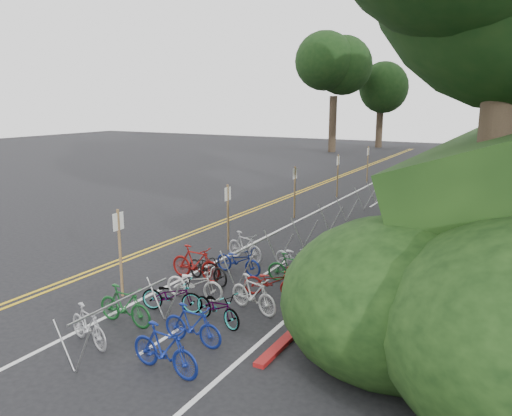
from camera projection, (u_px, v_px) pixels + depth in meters
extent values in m
plane|color=black|center=(123.00, 289.00, 14.91)|extent=(120.00, 120.00, 0.00)
cube|color=gold|center=(235.00, 216.00, 24.49)|extent=(0.12, 80.00, 0.01)
cube|color=gold|center=(240.00, 216.00, 24.34)|extent=(0.12, 80.00, 0.01)
cube|color=silver|center=(293.00, 223.00, 23.00)|extent=(0.12, 80.00, 0.01)
cube|color=silver|center=(384.00, 234.00, 21.02)|extent=(0.12, 80.00, 0.01)
cube|color=silver|center=(161.00, 340.00, 11.73)|extent=(0.10, 1.60, 0.01)
cube|color=silver|center=(275.00, 267.00, 16.87)|extent=(0.10, 1.60, 0.01)
cube|color=silver|center=(336.00, 228.00, 22.01)|extent=(0.10, 1.60, 0.01)
cube|color=silver|center=(374.00, 204.00, 27.15)|extent=(0.10, 1.60, 0.01)
cube|color=silver|center=(400.00, 188.00, 32.29)|extent=(0.10, 1.60, 0.01)
cube|color=silver|center=(419.00, 176.00, 37.43)|extent=(0.10, 1.60, 0.01)
cube|color=silver|center=(433.00, 167.00, 42.56)|extent=(0.10, 1.60, 0.01)
cube|color=maroon|center=(406.00, 225.00, 22.49)|extent=(0.25, 28.00, 0.10)
cube|color=#382819|center=(454.00, 191.00, 30.72)|extent=(1.40, 44.00, 0.16)
ellipsoid|color=#284C19|center=(391.00, 265.00, 13.86)|extent=(2.00, 2.80, 1.60)
ellipsoid|color=#284C19|center=(450.00, 215.00, 17.66)|extent=(2.60, 3.64, 2.08)
ellipsoid|color=#284C19|center=(499.00, 182.00, 22.14)|extent=(2.20, 3.08, 1.76)
ellipsoid|color=#284C19|center=(478.00, 173.00, 28.03)|extent=(3.00, 4.20, 2.40)
ellipsoid|color=#284C19|center=(499.00, 160.00, 32.81)|extent=(2.40, 3.36, 1.92)
ellipsoid|color=#284C19|center=(408.00, 243.00, 16.56)|extent=(1.80, 2.52, 1.44)
ellipsoid|color=black|center=(400.00, 295.00, 11.31)|extent=(5.28, 6.16, 3.52)
cylinder|color=#2D2319|center=(494.00, 155.00, 12.11)|extent=(0.82, 0.82, 6.04)
cylinder|color=#2D2319|center=(333.00, 124.00, 54.49)|extent=(0.82, 0.82, 6.04)
ellipsoid|color=black|center=(334.00, 72.00, 53.33)|extent=(8.26, 8.26, 7.85)
cylinder|color=#2D2319|center=(379.00, 124.00, 59.97)|extent=(0.80, 0.80, 5.58)
ellipsoid|color=black|center=(382.00, 82.00, 58.93)|extent=(7.23, 7.23, 6.87)
cylinder|color=gray|center=(122.00, 300.00, 11.39)|extent=(0.05, 3.12, 0.05)
cylinder|color=gray|center=(64.00, 345.00, 10.38)|extent=(0.55, 0.04, 1.06)
cylinder|color=gray|center=(83.00, 352.00, 10.12)|extent=(0.55, 0.04, 1.06)
cylinder|color=gray|center=(155.00, 298.00, 12.88)|extent=(0.55, 0.04, 1.06)
cylinder|color=gray|center=(173.00, 302.00, 12.62)|extent=(0.55, 0.04, 1.06)
cylinder|color=gray|center=(259.00, 241.00, 15.82)|extent=(0.05, 3.00, 0.05)
cylinder|color=gray|center=(228.00, 270.00, 14.88)|extent=(0.58, 0.04, 1.13)
cylinder|color=gray|center=(244.00, 273.00, 14.61)|extent=(0.58, 0.04, 1.13)
cylinder|color=gray|center=(271.00, 247.00, 17.27)|extent=(0.58, 0.04, 1.13)
cylinder|color=gray|center=(286.00, 249.00, 17.01)|extent=(0.58, 0.04, 1.13)
cylinder|color=gray|center=(318.00, 212.00, 20.10)|extent=(0.05, 3.00, 0.05)
cylinder|color=gray|center=(297.00, 232.00, 19.16)|extent=(0.58, 0.04, 1.13)
cylinder|color=gray|center=(311.00, 234.00, 18.89)|extent=(0.58, 0.04, 1.13)
cylinder|color=gray|center=(324.00, 218.00, 21.56)|extent=(0.58, 0.04, 1.13)
cylinder|color=gray|center=(336.00, 219.00, 21.29)|extent=(0.58, 0.04, 1.13)
cylinder|color=gray|center=(356.00, 192.00, 24.39)|extent=(0.05, 3.00, 0.05)
cylinder|color=gray|center=(341.00, 208.00, 23.44)|extent=(0.58, 0.04, 1.13)
cylinder|color=gray|center=(352.00, 209.00, 23.18)|extent=(0.58, 0.04, 1.13)
cylinder|color=gray|center=(359.00, 198.00, 25.84)|extent=(0.58, 0.04, 1.13)
cylinder|color=gray|center=(370.00, 199.00, 25.57)|extent=(0.58, 0.04, 1.13)
cylinder|color=gray|center=(383.00, 178.00, 28.67)|extent=(0.05, 3.00, 0.05)
cylinder|color=gray|center=(371.00, 192.00, 27.72)|extent=(0.58, 0.04, 1.13)
cylinder|color=gray|center=(381.00, 193.00, 27.46)|extent=(0.58, 0.04, 1.13)
cylinder|color=gray|center=(384.00, 184.00, 30.12)|extent=(0.58, 0.04, 1.13)
cylinder|color=gray|center=(393.00, 185.00, 29.86)|extent=(0.58, 0.04, 1.13)
cylinder|color=gray|center=(403.00, 168.00, 32.95)|extent=(0.05, 3.00, 0.05)
cylinder|color=gray|center=(393.00, 180.00, 32.00)|extent=(0.58, 0.04, 1.13)
cylinder|color=gray|center=(402.00, 180.00, 31.74)|extent=(0.58, 0.04, 1.13)
cylinder|color=gray|center=(403.00, 174.00, 34.40)|extent=(0.58, 0.04, 1.13)
cylinder|color=gray|center=(411.00, 175.00, 34.14)|extent=(0.58, 0.04, 1.13)
cylinder|color=brown|center=(120.00, 253.00, 14.15)|extent=(0.08, 0.08, 2.56)
cube|color=silver|center=(118.00, 221.00, 13.95)|extent=(0.02, 0.40, 0.50)
cylinder|color=brown|center=(228.00, 217.00, 18.64)|extent=(0.08, 0.08, 2.50)
cube|color=silver|center=(228.00, 194.00, 18.46)|extent=(0.02, 0.40, 0.50)
cylinder|color=brown|center=(295.00, 192.00, 23.78)|extent=(0.08, 0.08, 2.50)
cube|color=silver|center=(295.00, 174.00, 23.59)|extent=(0.02, 0.40, 0.50)
cylinder|color=brown|center=(338.00, 176.00, 28.92)|extent=(0.08, 0.08, 2.50)
cube|color=silver|center=(338.00, 161.00, 28.73)|extent=(0.02, 0.40, 0.50)
cylinder|color=brown|center=(368.00, 165.00, 34.06)|extent=(0.08, 0.08, 2.50)
cube|color=silver|center=(368.00, 152.00, 33.87)|extent=(0.02, 0.40, 0.50)
imported|color=maroon|center=(196.00, 263.00, 15.60)|extent=(0.55, 1.84, 1.10)
imported|color=#9E9EA3|center=(88.00, 325.00, 11.44)|extent=(0.84, 1.64, 0.95)
imported|color=navy|center=(165.00, 349.00, 10.23)|extent=(0.63, 1.81, 1.07)
imported|color=#144C1E|center=(125.00, 305.00, 12.47)|extent=(0.51, 1.70, 1.02)
imported|color=navy|center=(193.00, 325.00, 11.46)|extent=(0.47, 1.60, 0.96)
imported|color=slate|center=(172.00, 295.00, 13.27)|extent=(1.02, 1.82, 0.90)
imported|color=slate|center=(218.00, 307.00, 12.55)|extent=(1.06, 1.77, 0.88)
imported|color=beige|center=(195.00, 283.00, 14.12)|extent=(0.83, 1.85, 0.94)
imported|color=beige|center=(253.00, 294.00, 13.25)|extent=(0.92, 1.72, 1.00)
imported|color=black|center=(208.00, 267.00, 15.41)|extent=(1.14, 1.93, 0.96)
imported|color=maroon|center=(271.00, 282.00, 14.34)|extent=(0.96, 1.72, 0.86)
imported|color=navy|center=(238.00, 260.00, 16.17)|extent=(0.73, 1.76, 0.90)
imported|color=#144C1E|center=(292.00, 268.00, 15.33)|extent=(0.58, 1.61, 0.95)
imported|color=#9E9EA3|center=(245.00, 247.00, 17.48)|extent=(0.97, 1.78, 1.03)
imported|color=#9E9EA3|center=(295.00, 258.00, 16.47)|extent=(1.05, 1.80, 0.90)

